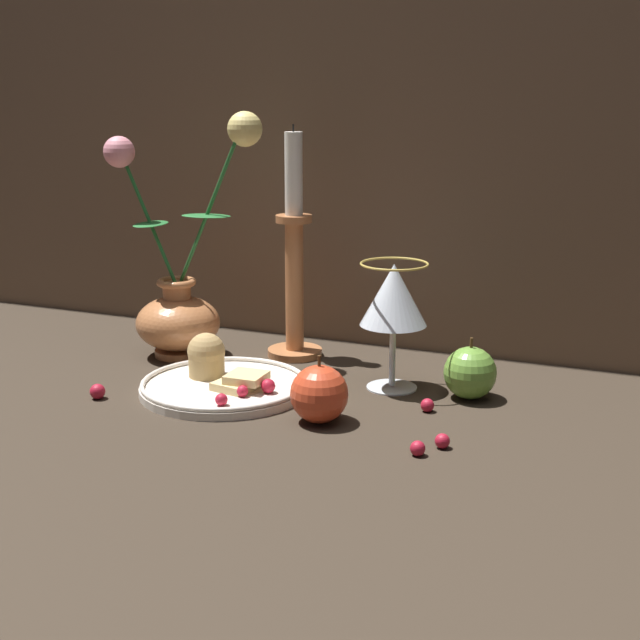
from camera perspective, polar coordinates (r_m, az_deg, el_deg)
ground_plane at (r=1.13m, az=-3.06°, el=-4.48°), size 2.40×2.40×0.00m
vase at (r=1.26m, az=-9.01°, el=1.45°), size 0.23×0.12×0.34m
plate_with_pastries at (r=1.12m, az=-6.31°, el=-3.83°), size 0.21×0.21×0.07m
wine_glass at (r=1.10m, az=4.73°, el=1.34°), size 0.08×0.08×0.16m
candlestick at (r=1.24m, az=-1.66°, el=3.32°), size 0.08×0.08×0.32m
apple_beside_vase at (r=1.10m, az=9.58°, el=-3.36°), size 0.06×0.06×0.08m
apple_near_glass at (r=1.01m, az=-0.05°, el=-4.76°), size 0.07×0.07×0.08m
berry_near_plate at (r=1.12m, az=-14.05°, el=-4.46°), size 0.02×0.02×0.02m
berry_front_center at (r=0.95m, az=7.83°, el=-7.68°), size 0.02×0.02×0.02m
berry_by_glass_stem at (r=0.93m, az=6.27°, el=-8.17°), size 0.02×0.02×0.02m
berry_under_candlestick at (r=1.05m, az=6.86°, el=-5.46°), size 0.02×0.02×0.02m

